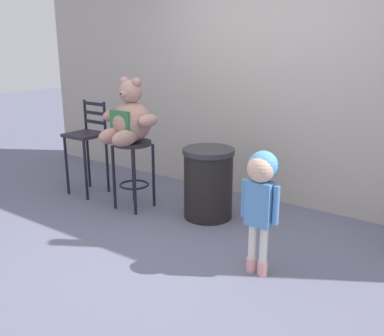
# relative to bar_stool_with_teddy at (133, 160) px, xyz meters

# --- Properties ---
(ground_plane) EXTENTS (24.00, 24.00, 0.00)m
(ground_plane) POSITION_rel_bar_stool_with_teddy_xyz_m (1.00, -0.57, -0.53)
(ground_plane) COLOR slate
(building_wall) EXTENTS (6.94, 0.30, 3.82)m
(building_wall) POSITION_rel_bar_stool_with_teddy_xyz_m (1.00, 1.21, 1.39)
(building_wall) COLOR #AEA79C
(building_wall) RESTS_ON ground_plane
(bar_stool_with_teddy) EXTENTS (0.40, 0.40, 0.73)m
(bar_stool_with_teddy) POSITION_rel_bar_stool_with_teddy_xyz_m (0.00, 0.00, 0.00)
(bar_stool_with_teddy) COLOR #25222C
(bar_stool_with_teddy) RESTS_ON ground_plane
(teddy_bear) EXTENTS (0.64, 0.58, 0.66)m
(teddy_bear) POSITION_rel_bar_stool_with_teddy_xyz_m (-0.00, -0.03, 0.44)
(teddy_bear) COLOR tan
(teddy_bear) RESTS_ON bar_stool_with_teddy
(child_walking) EXTENTS (0.31, 0.25, 0.97)m
(child_walking) POSITION_rel_bar_stool_with_teddy_xyz_m (1.73, -0.47, 0.18)
(child_walking) COLOR #DF9D97
(child_walking) RESTS_ON ground_plane
(trash_bin) EXTENTS (0.52, 0.52, 0.72)m
(trash_bin) POSITION_rel_bar_stool_with_teddy_xyz_m (0.79, 0.24, -0.16)
(trash_bin) COLOR black
(trash_bin) RESTS_ON ground_plane
(bar_chair_empty) EXTENTS (0.39, 0.39, 1.08)m
(bar_chair_empty) POSITION_rel_bar_stool_with_teddy_xyz_m (-0.77, 0.05, 0.11)
(bar_chair_empty) COLOR #25222C
(bar_chair_empty) RESTS_ON ground_plane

